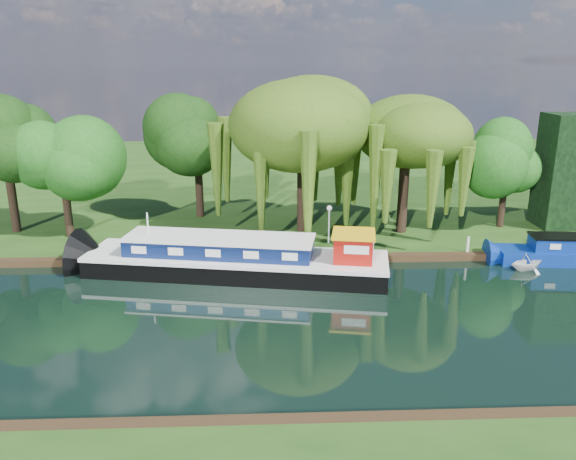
{
  "coord_description": "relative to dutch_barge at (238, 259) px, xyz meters",
  "views": [
    {
      "loc": [
        -3.6,
        -24.34,
        11.95
      ],
      "look_at": [
        -2.36,
        5.84,
        2.8
      ],
      "focal_mm": 35.0,
      "sensor_mm": 36.0,
      "label": 1
    }
  ],
  "objects": [
    {
      "name": "ground",
      "position": [
        5.21,
        -6.31,
        -0.91
      ],
      "size": [
        120.0,
        120.0,
        0.0
      ],
      "primitive_type": "plane",
      "color": "black"
    },
    {
      "name": "willow_left",
      "position": [
        4.15,
        7.24,
        6.86
      ],
      "size": [
        8.41,
        8.41,
        10.08
      ],
      "color": "black",
      "rests_on": "far_bank"
    },
    {
      "name": "tree_far_mid",
      "position": [
        -3.42,
        11.29,
        5.35
      ],
      "size": [
        5.15,
        5.15,
        8.42
      ],
      "color": "black",
      "rests_on": "far_bank"
    },
    {
      "name": "tree_far_right",
      "position": [
        18.53,
        7.58,
        4.15
      ],
      "size": [
        4.08,
        4.08,
        6.68
      ],
      "color": "black",
      "rests_on": "far_bank"
    },
    {
      "name": "red_dinghy",
      "position": [
        -7.25,
        0.47,
        -0.91
      ],
      "size": [
        3.69,
        3.04,
        0.67
      ],
      "primitive_type": "imported",
      "rotation": [
        0.0,
        0.0,
        1.31
      ],
      "color": "#97100B",
      "rests_on": "ground"
    },
    {
      "name": "tree_far_left",
      "position": [
        -11.75,
        6.51,
        4.86
      ],
      "size": [
        4.82,
        4.82,
        7.76
      ],
      "color": "black",
      "rests_on": "far_bank"
    },
    {
      "name": "lamppost",
      "position": [
        5.71,
        4.19,
        1.51
      ],
      "size": [
        0.36,
        0.36,
        2.56
      ],
      "color": "silver",
      "rests_on": "far_bank"
    },
    {
      "name": "mooring_posts",
      "position": [
        4.71,
        2.09,
        0.04
      ],
      "size": [
        19.16,
        0.16,
        1.0
      ],
      "color": "silver",
      "rests_on": "far_bank"
    },
    {
      "name": "white_cruiser",
      "position": [
        17.07,
        -0.0,
        -0.91
      ],
      "size": [
        2.62,
        2.41,
        1.16
      ],
      "primitive_type": "imported",
      "rotation": [
        0.0,
        0.0,
        1.84
      ],
      "color": "silver",
      "rests_on": "ground"
    },
    {
      "name": "far_bank",
      "position": [
        5.21,
        27.69,
        -0.69
      ],
      "size": [
        120.0,
        52.0,
        0.45
      ],
      "primitive_type": "cube",
      "color": "#1A3A0F",
      "rests_on": "ground"
    },
    {
      "name": "reeds_near",
      "position": [
        12.09,
        -13.88,
        -0.36
      ],
      "size": [
        33.7,
        1.5,
        1.1
      ],
      "color": "#1E4F15",
      "rests_on": "ground"
    },
    {
      "name": "dutch_barge",
      "position": [
        0.0,
        0.0,
        0.0
      ],
      "size": [
        17.82,
        6.89,
        3.67
      ],
      "rotation": [
        0.0,
        0.0,
        -0.17
      ],
      "color": "black",
      "rests_on": "ground"
    },
    {
      "name": "willow_right",
      "position": [
        11.08,
        6.61,
        5.69
      ],
      "size": [
        6.92,
        6.92,
        8.43
      ],
      "color": "black",
      "rests_on": "far_bank"
    },
    {
      "name": "tree_far_back",
      "position": [
        -15.88,
        7.81,
        5.45
      ],
      "size": [
        5.03,
        5.03,
        8.46
      ],
      "color": "black",
      "rests_on": "far_bank"
    }
  ]
}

